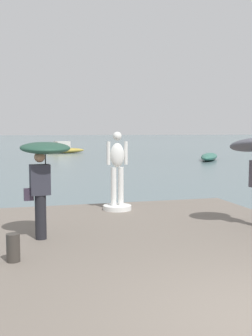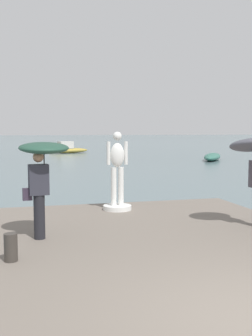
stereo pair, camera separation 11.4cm
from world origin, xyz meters
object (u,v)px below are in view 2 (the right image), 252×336
(onlooker_left, at_px, (42,164))
(mooring_bollard, at_px, (11,247))
(boat_mid, at_px, (212,157))
(statue_white_figure, at_px, (117,179))
(boat_near, at_px, (68,149))

(onlooker_left, height_order, mooring_bollard, onlooker_left)
(boat_mid, bearing_deg, onlooker_left, -123.15)
(mooring_bollard, bearing_deg, onlooker_left, 66.18)
(onlooker_left, relative_size, mooring_bollard, 4.20)
(boat_mid, bearing_deg, statue_white_figure, -122.22)
(statue_white_figure, relative_size, mooring_bollard, 4.56)
(mooring_bollard, distance_m, boat_mid, 30.06)
(statue_white_figure, relative_size, boat_near, 0.42)
(onlooker_left, distance_m, boat_near, 38.67)
(boat_near, bearing_deg, mooring_bollard, -97.75)
(onlooker_left, bearing_deg, mooring_bollard, -113.82)
(onlooker_left, distance_m, boat_mid, 28.65)
(boat_near, bearing_deg, boat_mid, -53.03)
(statue_white_figure, distance_m, mooring_bollard, 4.71)
(onlooker_left, xyz_separation_m, boat_near, (4.81, 38.34, -1.44))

